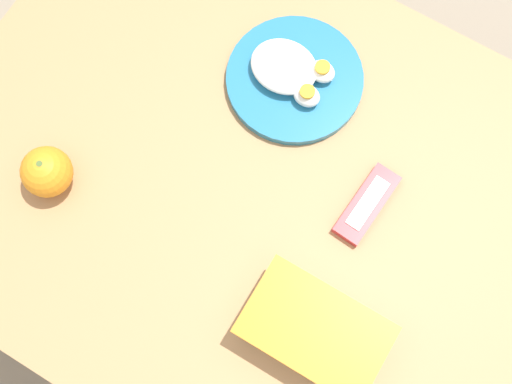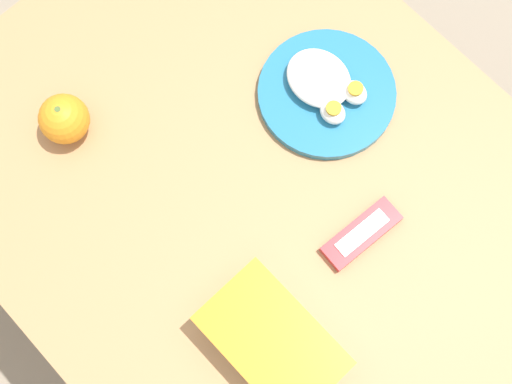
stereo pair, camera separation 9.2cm
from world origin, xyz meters
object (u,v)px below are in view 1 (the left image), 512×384
(food_container, at_px, (315,332))
(rice_plate, at_px, (293,76))
(candy_bar, at_px, (367,204))
(orange_fruit, at_px, (47,172))

(food_container, relative_size, rice_plate, 0.91)
(candy_bar, bearing_deg, food_container, 96.86)
(orange_fruit, bearing_deg, food_container, -179.87)
(food_container, relative_size, orange_fruit, 2.57)
(rice_plate, xyz_separation_m, candy_bar, (-0.23, 0.14, -0.01))
(food_container, height_order, orange_fruit, orange_fruit)
(food_container, height_order, candy_bar, food_container)
(rice_plate, height_order, candy_bar, rice_plate)
(food_container, xyz_separation_m, rice_plate, (0.25, -0.37, -0.01))
(orange_fruit, bearing_deg, candy_bar, -154.24)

